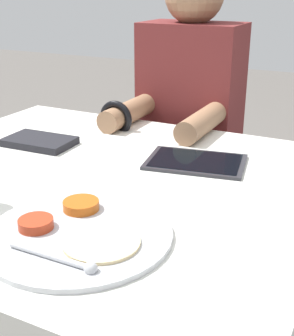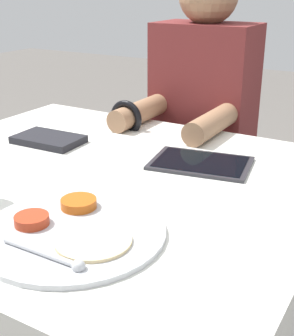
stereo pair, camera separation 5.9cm
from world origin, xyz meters
name	(u,v)px [view 1 (the left image)]	position (x,y,z in m)	size (l,w,h in m)	color
dining_table	(95,307)	(0.00, 0.00, 0.38)	(1.07, 0.94, 0.77)	silver
thali_tray	(78,233)	(0.14, -0.25, 0.78)	(0.34, 0.34, 0.03)	#B7BABF
red_notebook	(39,142)	(-0.24, 0.12, 0.78)	(0.19, 0.13, 0.02)	silver
tablet_device	(196,162)	(0.20, 0.18, 0.77)	(0.27, 0.21, 0.01)	#28282D
person_diner	(188,157)	(0.00, 0.64, 0.60)	(0.35, 0.47, 1.25)	black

